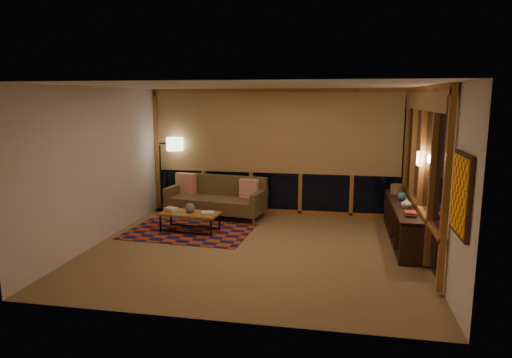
% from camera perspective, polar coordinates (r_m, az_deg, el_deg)
% --- Properties ---
extents(floor, '(5.50, 5.00, 0.01)m').
position_cam_1_polar(floor, '(7.74, -0.21, -8.84)').
color(floor, olive).
rests_on(floor, ground).
extents(ceiling, '(5.50, 5.00, 0.01)m').
position_cam_1_polar(ceiling, '(7.31, -0.22, 11.58)').
color(ceiling, beige).
rests_on(ceiling, walls).
extents(walls, '(5.51, 5.01, 2.70)m').
position_cam_1_polar(walls, '(7.41, -0.22, 1.08)').
color(walls, silver).
rests_on(walls, floor).
extents(window_wall_back, '(5.30, 0.16, 2.60)m').
position_cam_1_polar(window_wall_back, '(9.78, 2.48, 3.30)').
color(window_wall_back, '#9B5123').
rests_on(window_wall_back, walls).
extents(window_wall_right, '(0.16, 3.70, 2.60)m').
position_cam_1_polar(window_wall_right, '(7.97, 19.92, 1.12)').
color(window_wall_right, '#9B5123').
rests_on(window_wall_right, walls).
extents(wall_art, '(0.06, 0.74, 0.94)m').
position_cam_1_polar(wall_art, '(5.60, 24.18, -1.77)').
color(wall_art, red).
rests_on(wall_art, walls).
extents(wall_sconce, '(0.12, 0.18, 0.22)m').
position_cam_1_polar(wall_sconce, '(7.79, 19.75, 2.42)').
color(wall_sconce, white).
rests_on(wall_sconce, walls).
extents(sofa, '(2.16, 1.14, 0.84)m').
position_cam_1_polar(sofa, '(9.73, -5.06, -2.32)').
color(sofa, brown).
rests_on(sofa, floor).
extents(pillow_left, '(0.49, 0.26, 0.46)m').
position_cam_1_polar(pillow_left, '(10.21, -8.72, -0.48)').
color(pillow_left, red).
rests_on(pillow_left, sofa).
extents(pillow_right, '(0.42, 0.22, 0.40)m').
position_cam_1_polar(pillow_right, '(9.53, -0.88, -1.30)').
color(pillow_right, red).
rests_on(pillow_right, sofa).
extents(area_rug, '(2.38, 1.66, 0.01)m').
position_cam_1_polar(area_rug, '(8.79, -8.41, -6.55)').
color(area_rug, '#9E310F').
rests_on(area_rug, floor).
extents(coffee_table, '(1.16, 0.62, 0.37)m').
position_cam_1_polar(coffee_table, '(8.77, -8.22, -5.36)').
color(coffee_table, '#9B5123').
rests_on(coffee_table, floor).
extents(book_stack_a, '(0.33, 0.30, 0.08)m').
position_cam_1_polar(book_stack_a, '(8.89, -10.54, -3.72)').
color(book_stack_a, beige).
rests_on(book_stack_a, coffee_table).
extents(book_stack_b, '(0.29, 0.25, 0.05)m').
position_cam_1_polar(book_stack_b, '(8.58, -6.02, -4.20)').
color(book_stack_b, beige).
rests_on(book_stack_b, coffee_table).
extents(ceramic_pot, '(0.20, 0.20, 0.19)m').
position_cam_1_polar(ceramic_pot, '(8.71, -8.27, -3.57)').
color(ceramic_pot, black).
rests_on(ceramic_pot, coffee_table).
extents(floor_lamp, '(0.61, 0.45, 1.66)m').
position_cam_1_polar(floor_lamp, '(10.40, -11.83, 0.62)').
color(floor_lamp, black).
rests_on(floor_lamp, floor).
extents(bookshelf, '(0.40, 2.67, 0.67)m').
position_cam_1_polar(bookshelf, '(8.54, 17.83, -5.16)').
color(bookshelf, '#352017').
rests_on(bookshelf, floor).
extents(basket, '(0.25, 0.25, 0.18)m').
position_cam_1_polar(basket, '(9.30, 17.19, -1.20)').
color(basket, olive).
rests_on(basket, bookshelf).
extents(teal_bowl, '(0.17, 0.17, 0.16)m').
position_cam_1_polar(teal_bowl, '(8.70, 17.77, -2.07)').
color(teal_bowl, '#23685E').
rests_on(teal_bowl, bookshelf).
extents(vase, '(0.22, 0.22, 0.19)m').
position_cam_1_polar(vase, '(8.11, 18.28, -2.88)').
color(vase, tan).
rests_on(vase, bookshelf).
extents(shelf_book_stack, '(0.19, 0.25, 0.07)m').
position_cam_1_polar(shelf_book_stack, '(7.64, 18.74, -4.15)').
color(shelf_book_stack, beige).
rests_on(shelf_book_stack, bookshelf).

